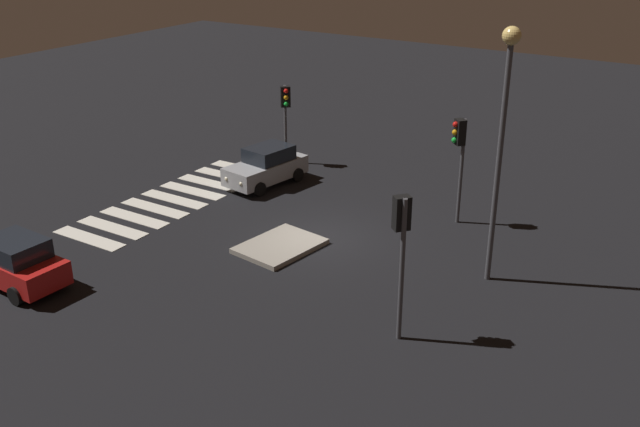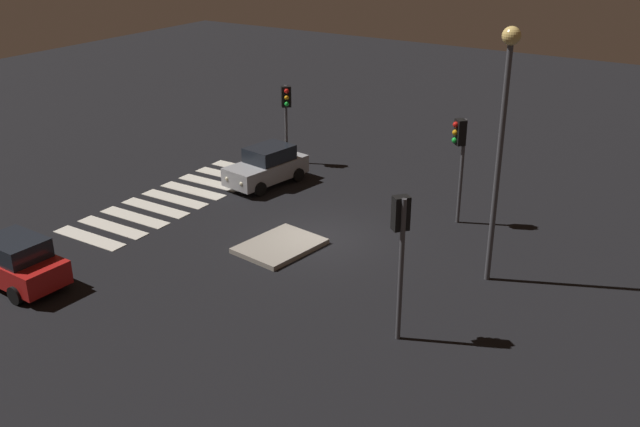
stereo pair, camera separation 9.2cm
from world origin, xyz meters
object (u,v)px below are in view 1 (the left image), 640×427
car_silver (266,166)px  street_lamp (504,116)px  traffic_light_west (460,145)px  traffic_island (280,246)px  traffic_light_north (401,232)px  traffic_light_south (285,105)px  car_red (14,262)px

car_silver → street_lamp: bearing=82.9°
car_silver → traffic_light_west: (-0.42, 8.68, 2.32)m
car_silver → traffic_light_west: traffic_light_west is taller
traffic_island → traffic_light_west: traffic_light_west is taller
traffic_light_north → traffic_island: bearing=13.9°
car_silver → traffic_light_south: (-2.74, -0.83, 2.01)m
traffic_light_west → car_silver: bearing=-45.0°
traffic_light_west → traffic_light_south: 9.79m
car_red → traffic_island: bearing=-127.3°
traffic_light_west → traffic_light_north: 8.62m
traffic_island → traffic_light_north: 7.51m
traffic_island → traffic_light_south: (-7.82, -5.11, 2.75)m
street_lamp → traffic_island: bearing=-76.1°
traffic_light_south → street_lamp: 13.92m
car_silver → traffic_light_north: 13.37m
traffic_island → traffic_light_west: bearing=141.4°
traffic_light_west → traffic_island: bearing=3.5°
traffic_light_west → street_lamp: (3.73, 2.74, 2.40)m
car_red → traffic_light_north: size_ratio=0.91×
car_red → traffic_light_north: (-3.83, 11.83, 2.44)m
street_lamp → traffic_light_south: bearing=-116.3°
traffic_light_west → street_lamp: size_ratio=0.51×
car_silver → street_lamp: (3.31, 11.42, 4.72)m
car_silver → street_lamp: street_lamp is taller
traffic_island → street_lamp: 9.15m
traffic_light_south → car_red: bearing=-45.1°
traffic_island → traffic_light_north: (2.93, 6.15, 3.17)m
traffic_island → traffic_light_north: bearing=64.5°
traffic_light_north → street_lamp: size_ratio=0.52×
traffic_island → traffic_light_south: 9.74m
street_lamp → traffic_light_west: bearing=-143.8°
traffic_island → traffic_light_north: traffic_light_north is taller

